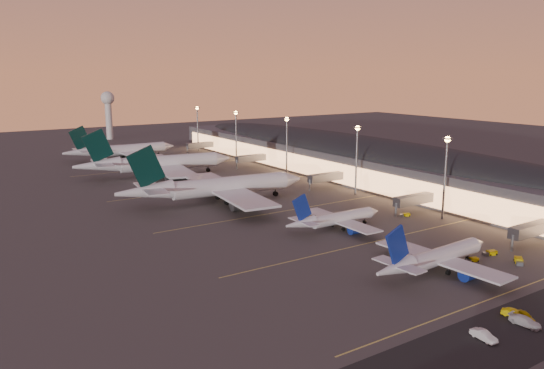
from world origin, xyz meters
The scene contains 18 objects.
ground centered at (0.00, 0.00, 0.00)m, with size 700.00×700.00×0.00m, color #43413E.
airliner_narrow_south centered at (-2.44, -29.04, 3.50)m, with size 37.84×33.82×13.52m.
airliner_narrow_north centered at (0.56, 9.70, 3.12)m, with size 33.63×29.94×12.05m.
airliner_wide_near centered at (-13.53, 57.43, 5.62)m, with size 68.26×62.60×21.84m.
airliner_wide_mid centered at (-12.60, 115.65, 5.69)m, with size 69.08×63.48×22.11m.
airliner_wide_far centered at (-10.91, 169.30, 4.89)m, with size 59.25×53.88×18.98m.
terminal_building centered at (61.84, 72.47, 8.78)m, with size 56.35×255.00×17.46m.
light_masts centered at (36.00, 65.00, 17.55)m, with size 2.20×217.20×25.90m.
radar_tower centered at (10.00, 260.00, 21.87)m, with size 9.00×9.00×32.50m.
lane_markings centered at (0.00, 40.00, 0.01)m, with size 90.00×180.36×0.00m.
baggage_tug_a centered at (18.93, -28.71, 0.50)m, with size 3.94×2.36×1.10m.
baggage_tug_b centered at (19.47, -36.08, 0.56)m, with size 4.16×3.84×1.22m.
baggage_tug_c centered at (28.93, 8.70, 0.43)m, with size 3.34×2.60×0.94m.
baggage_tug_d centered at (11.16, -29.23, 0.44)m, with size 3.43×2.12×0.96m.
service_van_a centered at (-20.14, -54.53, 0.80)m, with size 1.69×4.84×1.59m, color silver.
service_van_b centered at (-7.83, -52.20, 0.71)m, with size 1.51×4.34×1.43m, color #C9B000.
service_van_c centered at (-9.32, -55.37, 0.82)m, with size 2.30×5.65×1.64m, color silver.
service_van_d centered at (-7.24, -54.15, 0.75)m, with size 1.77×4.39×1.50m, color #C9B000.
Camera 1 is at (-95.90, -104.09, 44.62)m, focal length 35.00 mm.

